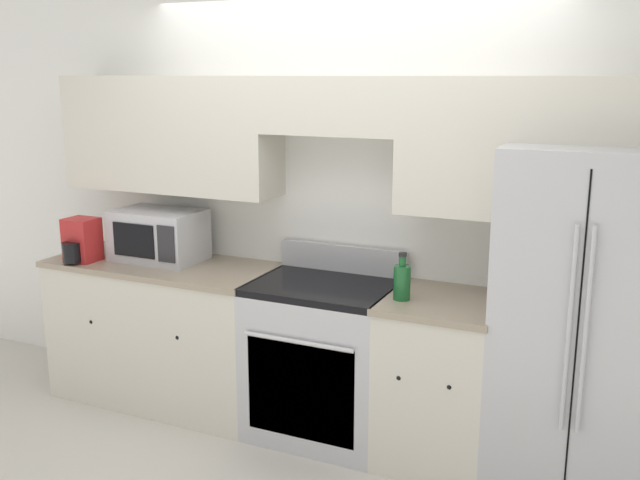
% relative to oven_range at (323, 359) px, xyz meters
% --- Properties ---
extents(ground_plane, '(12.00, 12.00, 0.00)m').
position_rel_oven_range_xyz_m(ground_plane, '(-0.02, -0.31, -0.46)').
color(ground_plane, beige).
extents(wall_back, '(8.00, 0.39, 2.60)m').
position_rel_oven_range_xyz_m(wall_back, '(-0.02, 0.28, 1.00)').
color(wall_back, white).
rests_on(wall_back, ground_plane).
extents(lower_cabinets_left, '(1.46, 0.64, 0.92)m').
position_rel_oven_range_xyz_m(lower_cabinets_left, '(-1.12, -0.00, -0.00)').
color(lower_cabinets_left, beige).
rests_on(lower_cabinets_left, ground_plane).
extents(lower_cabinets_right, '(0.60, 0.64, 0.92)m').
position_rel_oven_range_xyz_m(lower_cabinets_right, '(0.69, -0.00, -0.00)').
color(lower_cabinets_right, beige).
rests_on(lower_cabinets_right, ground_plane).
extents(oven_range, '(0.80, 0.65, 1.08)m').
position_rel_oven_range_xyz_m(oven_range, '(0.00, 0.00, 0.00)').
color(oven_range, '#B7B7BC').
rests_on(oven_range, ground_plane).
extents(refrigerator, '(0.82, 0.73, 1.75)m').
position_rel_oven_range_xyz_m(refrigerator, '(1.38, 0.04, 0.41)').
color(refrigerator, '#B7B7BC').
rests_on(refrigerator, ground_plane).
extents(microwave, '(0.55, 0.37, 0.32)m').
position_rel_oven_range_xyz_m(microwave, '(-1.17, 0.05, 0.61)').
color(microwave, '#B7B7BC').
rests_on(microwave, lower_cabinets_left).
extents(bottle, '(0.09, 0.09, 0.25)m').
position_rel_oven_range_xyz_m(bottle, '(0.49, -0.09, 0.55)').
color(bottle, '#195928').
rests_on(bottle, lower_cabinets_right).
extents(electric_kettle, '(0.19, 0.24, 0.27)m').
position_rel_oven_range_xyz_m(electric_kettle, '(-1.59, -0.19, 0.58)').
color(electric_kettle, '#B22323').
rests_on(electric_kettle, lower_cabinets_left).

